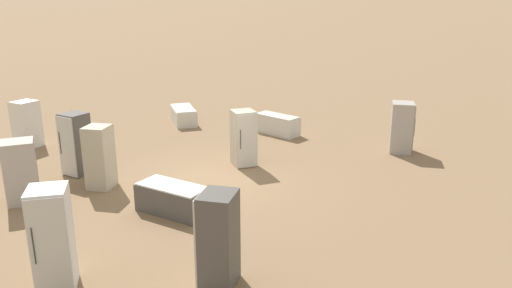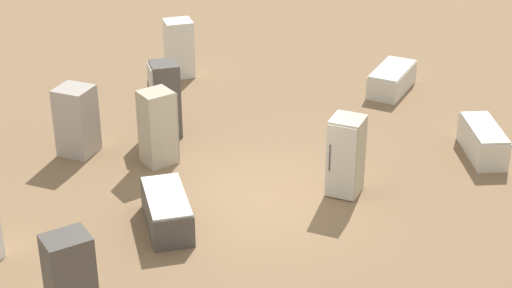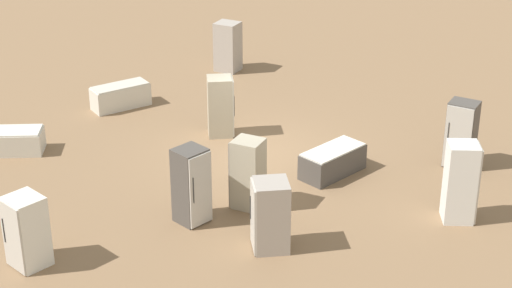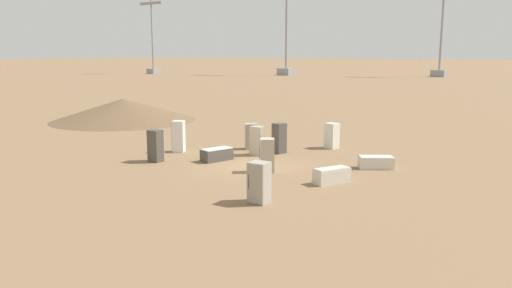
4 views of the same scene
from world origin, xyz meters
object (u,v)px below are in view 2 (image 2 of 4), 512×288
object	(u,v)px
discarded_fridge_2	(70,283)
discarded_fridge_6	(158,127)
discarded_fridge_0	(167,211)
discarded_fridge_4	(77,120)
discarded_fridge_8	(483,141)
discarded_fridge_9	(165,99)
discarded_fridge_5	(346,156)
discarded_fridge_1	(179,48)
discarded_fridge_7	(392,79)

from	to	relation	value
discarded_fridge_2	discarded_fridge_6	size ratio (longest dim) A/B	1.03
discarded_fridge_0	discarded_fridge_4	bearing A→B (deg)	-68.60
discarded_fridge_2	discarded_fridge_4	size ratio (longest dim) A/B	1.11
discarded_fridge_4	discarded_fridge_8	world-z (taller)	discarded_fridge_4
discarded_fridge_9	discarded_fridge_0	bearing A→B (deg)	170.17
discarded_fridge_9	discarded_fridge_8	bearing A→B (deg)	-114.09
discarded_fridge_5	discarded_fridge_8	xyz separation A→B (m)	(3.62, -0.16, -0.48)
discarded_fridge_6	discarded_fridge_8	world-z (taller)	discarded_fridge_6
discarded_fridge_4	discarded_fridge_9	bearing A→B (deg)	48.76
discarded_fridge_1	discarded_fridge_5	xyz separation A→B (m)	(0.16, -7.50, 0.06)
discarded_fridge_6	discarded_fridge_2	bearing A→B (deg)	-42.58
discarded_fridge_0	discarded_fridge_4	distance (m)	3.88
discarded_fridge_9	discarded_fridge_6	bearing A→B (deg)	163.93
discarded_fridge_7	discarded_fridge_9	xyz separation A→B (m)	(-6.17, 0.55, 0.57)
discarded_fridge_9	discarded_fridge_5	bearing A→B (deg)	-140.57
discarded_fridge_0	discarded_fridge_2	distance (m)	3.32
discarded_fridge_7	discarded_fridge_9	world-z (taller)	discarded_fridge_9
discarded_fridge_0	discarded_fridge_9	bearing A→B (deg)	-98.81
discarded_fridge_1	discarded_fridge_7	size ratio (longest dim) A/B	0.83
discarded_fridge_0	discarded_fridge_7	xyz separation A→B (m)	(7.85, 3.16, -0.03)
discarded_fridge_5	discarded_fridge_2	bearing A→B (deg)	66.42
discarded_fridge_7	discarded_fridge_9	size ratio (longest dim) A/B	1.06
discarded_fridge_4	discarded_fridge_0	bearing A→B (deg)	-32.11
discarded_fridge_0	discarded_fridge_7	world-z (taller)	discarded_fridge_0
discarded_fridge_2	discarded_fridge_8	xyz separation A→B (m)	(9.86, 1.28, -0.52)
discarded_fridge_6	discarded_fridge_9	size ratio (longest dim) A/B	0.95
discarded_fridge_6	discarded_fridge_7	bearing A→B (deg)	90.59
discarded_fridge_4	discarded_fridge_7	bearing A→B (deg)	47.31
discarded_fridge_8	discarded_fridge_7	bearing A→B (deg)	-71.69
discarded_fridge_1	discarded_fridge_6	world-z (taller)	discarded_fridge_6
discarded_fridge_5	discarded_fridge_8	distance (m)	3.65
discarded_fridge_6	discarded_fridge_9	bearing A→B (deg)	144.57
discarded_fridge_5	discarded_fridge_4	bearing A→B (deg)	6.05
discarded_fridge_9	discarded_fridge_7	bearing A→B (deg)	-80.68
discarded_fridge_6	discarded_fridge_8	size ratio (longest dim) A/B	0.92
discarded_fridge_5	discarded_fridge_7	xyz separation A→B (m)	(4.16, 3.77, -0.52)
discarded_fridge_1	discarded_fridge_9	size ratio (longest dim) A/B	0.88
discarded_fridge_7	discarded_fridge_8	size ratio (longest dim) A/B	1.04
discarded_fridge_8	discarded_fridge_9	world-z (taller)	discarded_fridge_9
discarded_fridge_4	discarded_fridge_6	world-z (taller)	discarded_fridge_6
discarded_fridge_0	discarded_fridge_5	xyz separation A→B (m)	(3.69, -0.61, 0.49)
discarded_fridge_7	discarded_fridge_8	world-z (taller)	discarded_fridge_8
discarded_fridge_7	discarded_fridge_5	bearing A→B (deg)	-81.15
discarded_fridge_0	discarded_fridge_2	bearing A→B (deg)	54.24
discarded_fridge_4	discarded_fridge_5	world-z (taller)	discarded_fridge_5
discarded_fridge_0	discarded_fridge_7	size ratio (longest dim) A/B	0.99
discarded_fridge_2	discarded_fridge_5	world-z (taller)	discarded_fridge_2
discarded_fridge_4	discarded_fridge_8	bearing A→B (deg)	21.12
discarded_fridge_0	discarded_fridge_2	xyz separation A→B (m)	(-2.55, -2.05, 0.53)
discarded_fridge_8	discarded_fridge_2	bearing A→B (deg)	33.60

